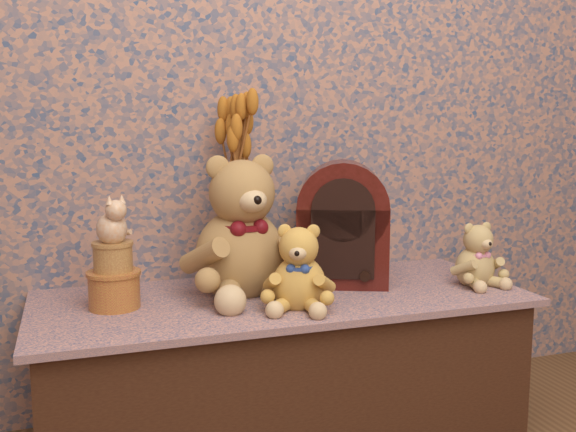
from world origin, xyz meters
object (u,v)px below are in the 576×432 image
(teddy_medium, at_px, (299,263))
(biscuit_tin_lower, at_px, (114,290))
(ceramic_vase, at_px, (239,258))
(teddy_large, at_px, (240,220))
(cat_figurine, at_px, (111,218))
(teddy_small, at_px, (476,251))
(cathedral_radio, at_px, (342,223))

(teddy_medium, bearing_deg, biscuit_tin_lower, -173.99)
(biscuit_tin_lower, bearing_deg, ceramic_vase, 16.83)
(teddy_large, relative_size, teddy_medium, 1.77)
(teddy_large, height_order, cat_figurine, teddy_large)
(teddy_medium, bearing_deg, teddy_small, 28.95)
(teddy_large, relative_size, teddy_small, 2.09)
(cathedral_radio, bearing_deg, teddy_small, 0.75)
(ceramic_vase, bearing_deg, cat_figurine, -163.17)
(teddy_small, xyz_separation_m, cathedral_radio, (-0.38, 0.15, 0.09))
(biscuit_tin_lower, bearing_deg, cat_figurine, 0.00)
(teddy_small, relative_size, cathedral_radio, 0.55)
(ceramic_vase, xyz_separation_m, biscuit_tin_lower, (-0.38, -0.12, -0.04))
(teddy_medium, height_order, teddy_small, teddy_medium)
(teddy_large, relative_size, biscuit_tin_lower, 3.20)
(cathedral_radio, bearing_deg, cat_figurine, -152.90)
(teddy_large, height_order, teddy_small, teddy_large)
(teddy_large, height_order, teddy_medium, teddy_large)
(cathedral_radio, bearing_deg, ceramic_vase, -168.04)
(cathedral_radio, height_order, biscuit_tin_lower, cathedral_radio)
(ceramic_vase, xyz_separation_m, cat_figurine, (-0.38, -0.12, 0.16))
(biscuit_tin_lower, xyz_separation_m, cat_figurine, (0.00, 0.00, 0.20))
(teddy_small, xyz_separation_m, biscuit_tin_lower, (-1.08, 0.10, -0.06))
(cathedral_radio, height_order, cat_figurine, cathedral_radio)
(teddy_small, relative_size, biscuit_tin_lower, 1.53)
(cathedral_radio, bearing_deg, biscuit_tin_lower, -152.90)
(teddy_large, bearing_deg, ceramic_vase, 70.08)
(biscuit_tin_lower, bearing_deg, teddy_large, 6.13)
(teddy_large, distance_m, teddy_medium, 0.24)
(teddy_medium, distance_m, cathedral_radio, 0.31)
(teddy_medium, bearing_deg, cat_figurine, -173.99)
(biscuit_tin_lower, height_order, cat_figurine, cat_figurine)
(teddy_large, distance_m, biscuit_tin_lower, 0.40)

